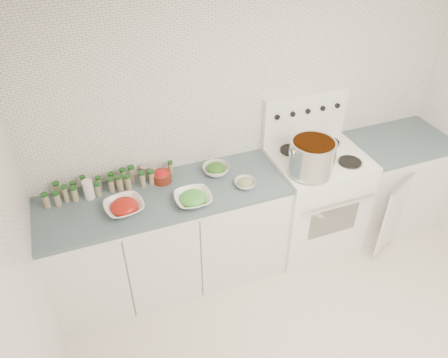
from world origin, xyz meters
TOP-DOWN VIEW (x-y plane):
  - room_walls at (0.00, 0.00)m, footprint 3.54×3.04m
  - counter_left at (-0.82, 1.19)m, footprint 1.85×0.62m
  - stove at (0.48, 1.19)m, footprint 0.76×0.70m
  - counter_right at (1.30, 1.19)m, footprint 0.89×0.81m
  - stock_pot at (0.29, 1.01)m, footprint 0.37×0.35m
  - bowl_tomato at (-1.13, 1.11)m, footprint 0.30×0.30m
  - bowl_snowpea at (-0.65, 1.02)m, footprint 0.27×0.27m
  - bowl_broccoli at (-0.37, 1.31)m, footprint 0.23×0.23m
  - bowl_zucchini at (-0.22, 1.07)m, footprint 0.19×0.19m
  - bowl_pepper at (-0.79, 1.35)m, footprint 0.15×0.15m
  - salt_canister at (-1.33, 1.35)m, footprint 0.08×0.08m
  - tin_can at (-0.90, 1.45)m, footprint 0.08×0.08m
  - spice_cluster at (-1.22, 1.38)m, footprint 0.97×0.15m

SIDE VIEW (x-z plane):
  - counter_right at x=1.30m, z-range 0.00..0.90m
  - counter_left at x=-0.82m, z-range 0.00..0.90m
  - stove at x=0.48m, z-range -0.18..1.18m
  - bowl_zucchini at x=-0.22m, z-range 0.90..0.96m
  - bowl_snowpea at x=-0.65m, z-range 0.89..0.98m
  - bowl_tomato at x=-1.13m, z-range 0.89..0.98m
  - bowl_broccoli at x=-0.37m, z-range 0.90..0.98m
  - bowl_pepper at x=-0.79m, z-range 0.90..0.99m
  - tin_can at x=-0.90m, z-range 0.90..1.00m
  - spice_cluster at x=-1.22m, z-range 0.89..1.03m
  - salt_canister at x=-1.33m, z-range 0.90..1.05m
  - stock_pot at x=0.29m, z-range 0.96..1.22m
  - room_walls at x=0.00m, z-range 0.30..2.82m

